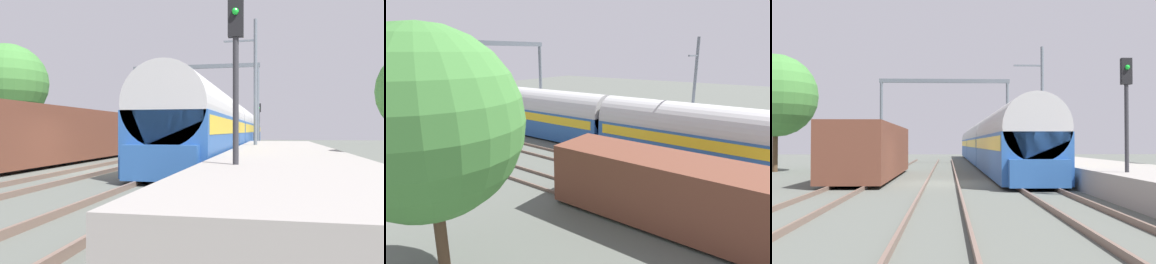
% 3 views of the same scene
% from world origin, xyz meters
% --- Properties ---
extents(passenger_train, '(2.93, 49.20, 3.82)m').
position_xyz_m(passenger_train, '(3.83, 20.67, 1.97)').
color(passenger_train, '#28569E').
rests_on(passenger_train, ground).
extents(freight_car, '(2.80, 13.00, 2.70)m').
position_xyz_m(freight_car, '(-3.83, 3.49, 1.47)').
color(freight_car, brown).
rests_on(freight_car, ground).
extents(person_crossing, '(0.47, 0.41, 1.73)m').
position_xyz_m(person_crossing, '(5.65, 21.25, 1.03)').
color(person_crossing, black).
rests_on(person_crossing, ground).
extents(railway_signal_far, '(0.36, 0.30, 4.56)m').
position_xyz_m(railway_signal_far, '(5.74, 26.80, 2.95)').
color(railway_signal_far, '#2D2D33').
rests_on(railway_signal_far, ground).
extents(catenary_gantry, '(12.05, 0.28, 7.86)m').
position_xyz_m(catenary_gantry, '(0.00, 20.97, 5.60)').
color(catenary_gantry, slate).
rests_on(catenary_gantry, ground).
extents(catenary_pole_east_mid, '(1.90, 0.20, 8.00)m').
position_xyz_m(catenary_pole_east_mid, '(6.18, 7.14, 4.15)').
color(catenary_pole_east_mid, slate).
rests_on(catenary_pole_east_mid, ground).
extents(tree_west_background, '(5.52, 5.52, 7.85)m').
position_xyz_m(tree_west_background, '(-11.23, 9.49, 5.08)').
color(tree_west_background, '#4C3826').
rests_on(tree_west_background, ground).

